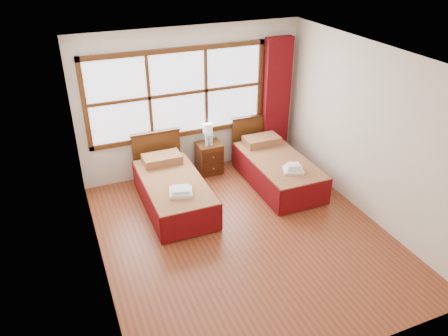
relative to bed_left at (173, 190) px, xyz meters
name	(u,v)px	position (x,y,z in m)	size (l,w,h in m)	color
floor	(244,236)	(0.72, -1.20, -0.28)	(4.50, 4.50, 0.00)	brown
ceiling	(249,59)	(0.72, -1.20, 2.32)	(4.50, 4.50, 0.00)	white
wall_back	(192,102)	(0.72, 1.05, 1.02)	(4.00, 4.00, 0.00)	silver
wall_left	(91,186)	(-1.28, -1.20, 1.02)	(4.50, 4.50, 0.00)	silver
wall_right	(369,133)	(2.72, -1.20, 1.02)	(4.50, 4.50, 0.00)	silver
window	(178,94)	(0.47, 1.01, 1.22)	(3.16, 0.06, 1.56)	white
curtain	(276,100)	(2.32, 0.91, 0.89)	(0.50, 0.16, 2.30)	#650A0E
bed_left	(173,190)	(0.00, 0.00, 0.00)	(0.94, 1.96, 0.91)	#381B0B
bed_right	(276,168)	(1.88, 0.00, 0.00)	(0.95, 1.97, 0.92)	#381B0B
nightstand	(209,158)	(0.93, 0.80, 0.01)	(0.43, 0.43, 0.57)	#4F2911
towels_left	(181,191)	(-0.01, -0.49, 0.25)	(0.40, 0.37, 0.10)	white
towels_right	(293,168)	(1.89, -0.53, 0.26)	(0.39, 0.36, 0.13)	white
lamp	(208,128)	(0.95, 0.92, 0.54)	(0.18, 0.18, 0.35)	gold
bottle_near	(207,140)	(0.87, 0.74, 0.40)	(0.06, 0.06, 0.24)	silver
bottle_far	(211,140)	(0.95, 0.73, 0.40)	(0.06, 0.06, 0.22)	silver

